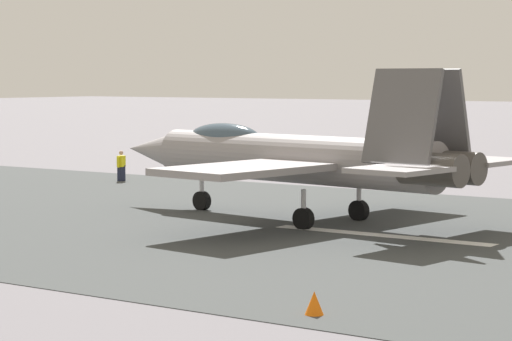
{
  "coord_description": "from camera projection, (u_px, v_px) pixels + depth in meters",
  "views": [
    {
      "loc": [
        -16.08,
        32.33,
        5.25
      ],
      "look_at": [
        4.33,
        2.49,
        2.2
      ],
      "focal_mm": 77.27,
      "sensor_mm": 36.0,
      "label": 1
    }
  ],
  "objects": [
    {
      "name": "marker_cone_near",
      "position": [
        314.0,
        303.0,
        24.33
      ],
      "size": [
        0.44,
        0.44,
        0.55
      ],
      "primitive_type": "cone",
      "color": "orange",
      "rests_on": "ground"
    },
    {
      "name": "ground_plane",
      "position": [
        408.0,
        238.0,
        36.08
      ],
      "size": [
        400.0,
        400.0,
        0.0
      ],
      "primitive_type": "plane",
      "color": "slate"
    },
    {
      "name": "runway_strip",
      "position": [
        408.0,
        238.0,
        36.07
      ],
      "size": [
        240.0,
        26.0,
        0.02
      ],
      "color": "#3C4040",
      "rests_on": "ground"
    },
    {
      "name": "crew_person",
      "position": [
        121.0,
        166.0,
        55.88
      ],
      "size": [
        0.37,
        0.68,
        1.56
      ],
      "color": "#1E2338",
      "rests_on": "ground"
    },
    {
      "name": "fighter_jet",
      "position": [
        295.0,
        157.0,
        40.27
      ],
      "size": [
        17.02,
        13.69,
        5.56
      ],
      "color": "gray",
      "rests_on": "ground"
    }
  ]
}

